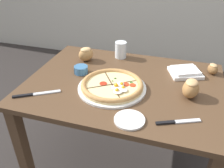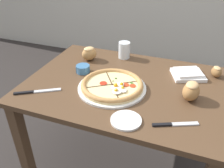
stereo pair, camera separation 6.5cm
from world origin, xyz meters
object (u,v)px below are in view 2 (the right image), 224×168
Objects in this scene: water_glass at (124,51)px; side_saucer at (126,120)px; bread_piece_mid at (217,72)px; dining_table at (124,99)px; pizza at (112,86)px; bread_piece_near at (89,53)px; knife_main at (175,124)px; bread_piece_far at (191,91)px; ramekin_bowl at (83,69)px; knife_spare at (37,91)px; napkin_folded at (188,74)px.

side_saucer is (0.22, -0.64, -0.04)m from water_glass.
dining_table is at bearing -151.73° from bread_piece_mid.
water_glass is (-0.60, 0.06, 0.01)m from bread_piece_mid.
pizza is 2.94× the size of bread_piece_near.
pizza is at bearing -81.21° from water_glass.
bread_piece_near reaches higher than knife_main.
bread_piece_far is 0.24m from knife_main.
ramekin_bowl is at bearing -77.83° from bread_piece_near.
side_saucer is at bearing -50.73° from bread_piece_near.
bread_piece_far reaches higher than bread_piece_mid.
water_glass is at bearing 102.07° from knife_main.
knife_main is 1.78× the size of water_glass.
pizza is at bearing -26.12° from ramekin_bowl.
bread_piece_mid reaches higher than side_saucer.
knife_spare reaches higher than dining_table.
pizza is 0.41m from knife_spare.
bread_piece_near is 0.67m from side_saucer.
bread_piece_far is at bearing 47.67° from side_saucer.
bread_piece_near is 0.79m from knife_main.
ramekin_bowl reaches higher than knife_spare.
water_glass is 0.78× the size of side_saucer.
bread_piece_near is at bearing 47.02° from knife_spare.
water_glass is (-0.44, 0.12, 0.03)m from napkin_folded.
napkin_folded is 1.14× the size of knife_main.
napkin_folded is 0.17m from bread_piece_mid.
ramekin_bowl is 0.45× the size of knife_main.
knife_spare is (-0.90, -0.52, -0.03)m from bread_piece_mid.
pizza is 3.05× the size of bread_piece_far.
dining_table is 0.35m from side_saucer.
knife_spare is at bearing -101.85° from bread_piece_near.
bread_piece_far is at bearing -112.86° from bread_piece_mid.
napkin_folded reaches higher than dining_table.
bread_piece_mid is at bearing 32.72° from pizza.
water_glass reaches higher than bread_piece_far.
knife_main is at bearing -39.47° from dining_table.
napkin_folded is at bearing -160.26° from bread_piece_mid.
napkin_folded is at bearing 0.55° from knife_spare.
pizza is (-0.05, -0.08, 0.13)m from dining_table.
bread_piece_near reaches higher than napkin_folded.
dining_table is at bearing 174.79° from bread_piece_far.
bread_piece_mid is 0.45× the size of knife_main.
bread_piece_mid is at bearing 67.14° from bread_piece_far.
bread_piece_near reaches higher than pizza.
bread_piece_far is at bearing -15.26° from knife_spare.
knife_main and side_saucer have the same top height.
bread_piece_mid is 0.40× the size of knife_spare.
water_glass is at bearing 108.74° from side_saucer.
side_saucer is (0.11, -0.31, 0.12)m from dining_table.
ramekin_bowl is 0.64m from napkin_folded.
dining_table is at bearing -71.51° from water_glass.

